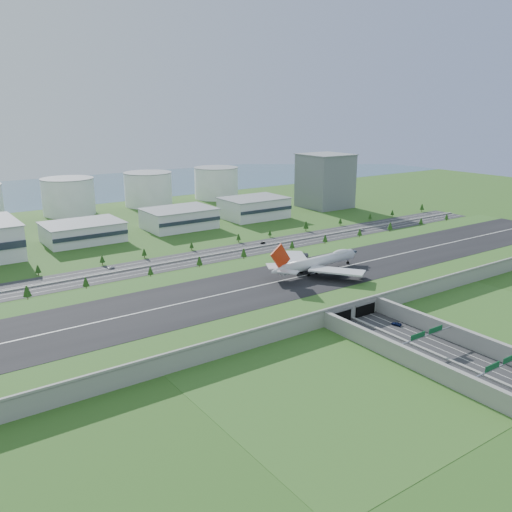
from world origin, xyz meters
TOP-DOWN VIEW (x-y plane):
  - ground at (0.00, 0.00)m, footprint 1200.00×1200.00m
  - airfield_deck at (0.00, -0.09)m, footprint 520.00×100.00m
  - underpass_road at (0.00, -99.42)m, footprint 38.80×120.40m
  - sign_gantry_near at (0.00, -95.04)m, footprint 38.70×0.70m
  - sign_gantry_far at (0.00, -130.04)m, footprint 38.70×0.70m
  - north_expressway at (0.00, 95.00)m, footprint 560.00×36.00m
  - tree_row at (14.35, 90.79)m, footprint 503.70×48.71m
  - hangar_mid_a at (-60.00, 190.00)m, footprint 58.00×42.00m
  - hangar_mid_b at (25.00, 190.00)m, footprint 58.00×42.00m
  - hangar_mid_c at (105.00, 190.00)m, footprint 58.00×42.00m
  - office_tower at (200.00, 195.00)m, footprint 46.00×46.00m
  - fuel_tank_b at (-35.00, 310.00)m, footprint 50.00×50.00m
  - fuel_tank_c at (50.00, 310.00)m, footprint 50.00×50.00m
  - fuel_tank_d at (135.00, 310.00)m, footprint 50.00×50.00m
  - bay_water at (0.00, 480.00)m, footprint 1200.00×260.00m
  - boeing_747 at (20.92, 1.70)m, footprint 72.16×68.05m
  - car_0 at (-11.30, -86.85)m, footprint 2.47×4.39m
  - car_1 at (-11.01, -123.65)m, footprint 2.83×5.44m
  - car_2 at (11.52, -68.55)m, footprint 3.99×5.59m
  - car_5 at (52.62, 101.84)m, footprint 4.20×1.60m
  - car_6 at (149.23, 89.55)m, footprint 5.22×2.81m
  - car_7 at (-69.04, 104.54)m, footprint 5.43×3.82m

SIDE VIEW (x-z plane):
  - ground at x=0.00m, z-range 0.00..0.00m
  - bay_water at x=0.00m, z-range 0.00..0.06m
  - north_expressway at x=0.00m, z-range 0.00..0.12m
  - car_5 at x=52.62m, z-range 0.12..1.49m
  - car_6 at x=149.23m, z-range 0.12..1.51m
  - car_0 at x=-11.30m, z-range 0.12..1.53m
  - car_2 at x=11.52m, z-range 0.12..1.53m
  - car_7 at x=-69.04m, z-range 0.12..1.58m
  - car_1 at x=-11.01m, z-range 0.12..1.83m
  - underpass_road at x=0.00m, z-range -0.57..7.43m
  - airfield_deck at x=0.00m, z-range -0.48..8.72m
  - tree_row at x=14.35m, z-range 0.40..8.84m
  - sign_gantry_near at x=0.00m, z-range 2.05..11.85m
  - sign_gantry_far at x=0.00m, z-range 2.05..11.85m
  - hangar_mid_a at x=-60.00m, z-range 0.00..15.00m
  - hangar_mid_b at x=25.00m, z-range 0.00..17.00m
  - hangar_mid_c at x=105.00m, z-range 0.00..19.00m
  - boeing_747 at x=20.92m, z-range 3.16..25.46m
  - fuel_tank_b at x=-35.00m, z-range 0.00..35.00m
  - fuel_tank_c at x=50.00m, z-range 0.00..35.00m
  - fuel_tank_d at x=135.00m, z-range 0.00..35.00m
  - office_tower at x=200.00m, z-range 0.00..55.00m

